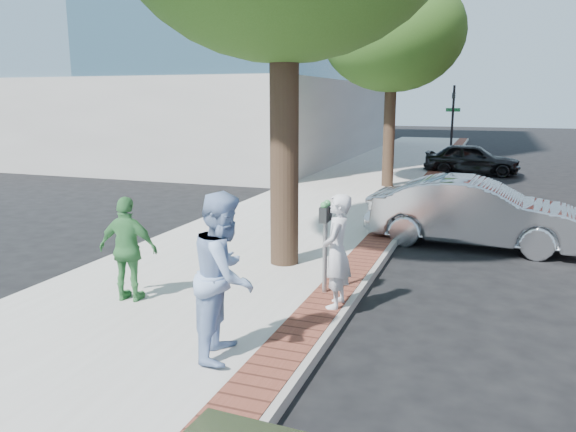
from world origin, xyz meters
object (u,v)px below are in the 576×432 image
at_px(parking_meter, 325,228).
at_px(bg_car, 472,159).
at_px(person_gray, 337,251).
at_px(person_green, 128,249).
at_px(person_officer, 225,275).
at_px(sedan_silver, 475,212).

xyz_separation_m(parking_meter, bg_car, (1.53, 16.72, -0.55)).
relative_size(person_gray, person_green, 1.06).
bearing_deg(person_officer, bg_car, -17.20).
bearing_deg(parking_meter, sedan_silver, 64.96).
xyz_separation_m(person_green, sedan_silver, (4.75, 5.75, -0.20)).
bearing_deg(sedan_silver, person_green, 144.18).
bearing_deg(person_gray, person_officer, -24.46).
relative_size(parking_meter, bg_car, 0.38).
height_order(parking_meter, person_green, person_green).
distance_m(parking_meter, bg_car, 16.80).
distance_m(parking_meter, person_gray, 0.65).
relative_size(person_officer, person_green, 1.24).
height_order(person_gray, sedan_silver, person_gray).
xyz_separation_m(sedan_silver, bg_car, (-0.54, 12.29, -0.08)).
xyz_separation_m(person_officer, sedan_silver, (2.56, 6.92, -0.40)).
distance_m(person_gray, sedan_silver, 5.25).
height_order(person_gray, bg_car, person_gray).
relative_size(person_green, bg_car, 0.41).
bearing_deg(person_green, parking_meter, -160.10).
height_order(person_gray, person_officer, person_officer).
height_order(person_gray, person_green, person_gray).
height_order(person_green, sedan_silver, person_green).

